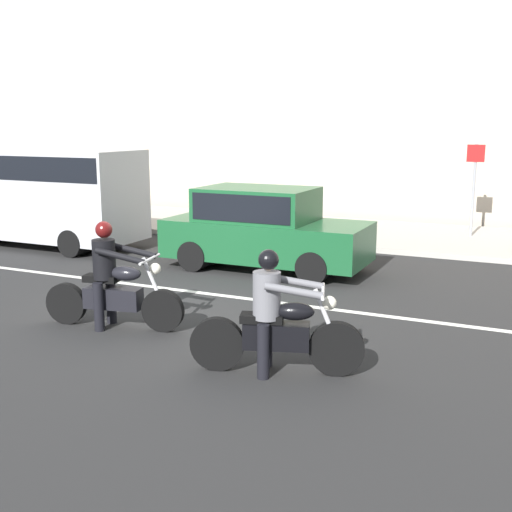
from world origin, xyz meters
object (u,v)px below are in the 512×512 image
object	(u,v)px
parked_sedan_forest_green	(263,228)
motorcycle_with_rider_black_leather	(112,285)
street_sign_post	(474,180)
motorcycle_with_rider_gray	(275,323)
parked_van_silver	(42,190)

from	to	relation	value
parked_sedan_forest_green	motorcycle_with_rider_black_leather	bearing A→B (deg)	-95.44
parked_sedan_forest_green	street_sign_post	size ratio (longest dim) A/B	1.78
motorcycle_with_rider_gray	parked_sedan_forest_green	bearing A→B (deg)	115.75
parked_sedan_forest_green	parked_van_silver	distance (m)	6.13
motorcycle_with_rider_black_leather	parked_van_silver	xyz separation A→B (m)	(-5.67, 4.66, 0.74)
motorcycle_with_rider_black_leather	street_sign_post	world-z (taller)	street_sign_post
motorcycle_with_rider_gray	street_sign_post	distance (m)	10.47
motorcycle_with_rider_black_leather	motorcycle_with_rider_gray	distance (m)	2.97
motorcycle_with_rider_gray	motorcycle_with_rider_black_leather	bearing A→B (deg)	168.18
motorcycle_with_rider_gray	street_sign_post	size ratio (longest dim) A/B	0.87
motorcycle_with_rider_black_leather	parked_van_silver	distance (m)	7.37
motorcycle_with_rider_black_leather	street_sign_post	size ratio (longest dim) A/B	0.92
motorcycle_with_rider_black_leather	street_sign_post	distance (m)	10.60
motorcycle_with_rider_black_leather	parked_van_silver	size ratio (longest dim) A/B	0.43
motorcycle_with_rider_gray	parked_van_silver	distance (m)	10.10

